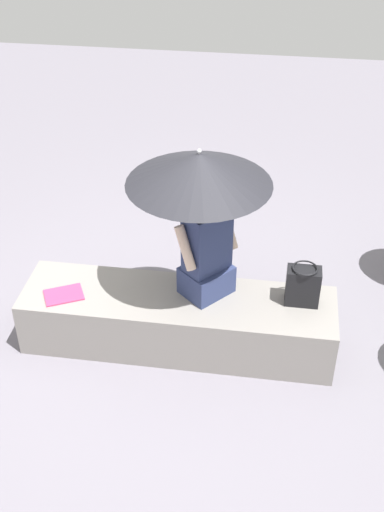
# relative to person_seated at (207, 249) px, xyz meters

# --- Properties ---
(ground_plane) EXTENTS (14.00, 14.00, 0.00)m
(ground_plane) POSITION_rel_person_seated_xyz_m (0.20, 0.10, -0.83)
(ground_plane) COLOR slate
(stone_bench) EXTENTS (2.33, 0.60, 0.44)m
(stone_bench) POSITION_rel_person_seated_xyz_m (0.20, 0.10, -0.61)
(stone_bench) COLOR gray
(stone_bench) RESTS_ON ground
(person_seated) EXTENTS (0.46, 0.48, 0.90)m
(person_seated) POSITION_rel_person_seated_xyz_m (0.00, 0.00, 0.00)
(person_seated) COLOR navy
(person_seated) RESTS_ON stone_bench
(parasol) EXTENTS (1.00, 1.00, 1.15)m
(parasol) POSITION_rel_person_seated_xyz_m (0.06, -0.03, 0.62)
(parasol) COLOR #B7B7BC
(parasol) RESTS_ON stone_bench
(handbag_black) EXTENTS (0.24, 0.18, 0.31)m
(handbag_black) POSITION_rel_person_seated_xyz_m (-0.70, 0.02, -0.23)
(handbag_black) COLOR black
(handbag_black) RESTS_ON stone_bench
(magazine) EXTENTS (0.34, 0.30, 0.01)m
(magazine) POSITION_rel_person_seated_xyz_m (1.04, 0.20, -0.38)
(magazine) COLOR #D83866
(magazine) RESTS_ON stone_bench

